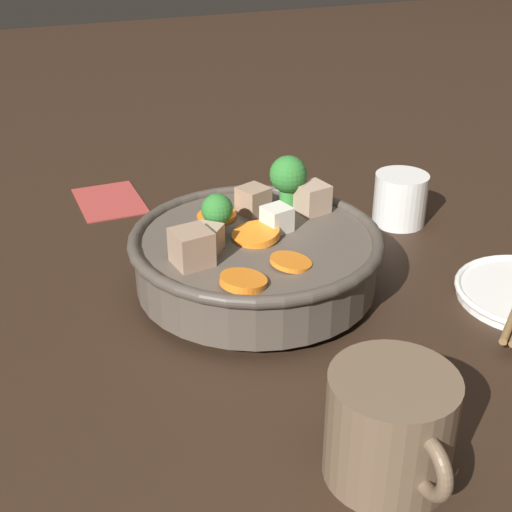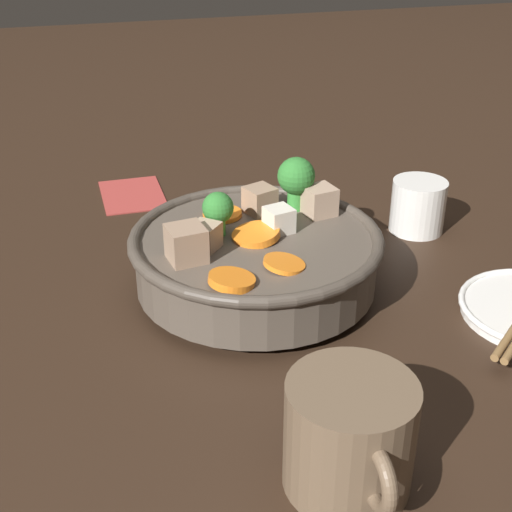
# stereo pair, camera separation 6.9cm
# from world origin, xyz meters

# --- Properties ---
(ground_plane) EXTENTS (3.00, 3.00, 0.00)m
(ground_plane) POSITION_xyz_m (0.00, 0.00, 0.00)
(ground_plane) COLOR black
(stirfry_bowl) EXTENTS (0.24, 0.24, 0.11)m
(stirfry_bowl) POSITION_xyz_m (-0.00, 0.00, 0.04)
(stirfry_bowl) COLOR #51473D
(stirfry_bowl) RESTS_ON ground_plane
(tea_cup) EXTENTS (0.06, 0.06, 0.06)m
(tea_cup) POSITION_xyz_m (-0.08, 0.22, 0.03)
(tea_cup) COLOR white
(tea_cup) RESTS_ON ground_plane
(dark_mug) EXTENTS (0.11, 0.09, 0.08)m
(dark_mug) POSITION_xyz_m (0.26, -0.01, 0.04)
(dark_mug) COLOR brown
(dark_mug) RESTS_ON ground_plane
(napkin) EXTENTS (0.11, 0.08, 0.00)m
(napkin) POSITION_xyz_m (-0.27, -0.09, 0.00)
(napkin) COLOR #A33833
(napkin) RESTS_ON ground_plane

